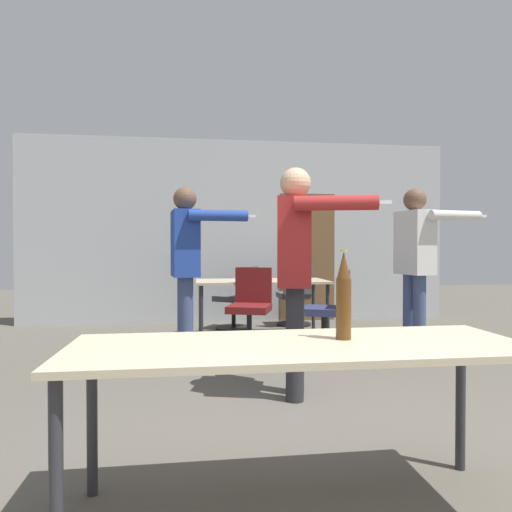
# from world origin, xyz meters

# --- Properties ---
(back_wall) EXTENTS (6.79, 0.12, 2.88)m
(back_wall) POSITION_xyz_m (0.02, 5.76, 1.43)
(back_wall) COLOR #B2B5B7
(back_wall) RESTS_ON ground_plane
(conference_table_near) EXTENTS (1.99, 0.68, 0.75)m
(conference_table_near) POSITION_xyz_m (-0.26, 0.44, 0.68)
(conference_table_near) COLOR #C6B793
(conference_table_near) RESTS_ON ground_plane
(conference_table_far) EXTENTS (1.69, 0.81, 0.75)m
(conference_table_far) POSITION_xyz_m (0.15, 4.36, 0.68)
(conference_table_far) COLOR #C6B793
(conference_table_far) RESTS_ON ground_plane
(person_right_polo) EXTENTS (0.77, 0.79, 1.79)m
(person_right_polo) POSITION_xyz_m (0.08, 1.98, 1.08)
(person_right_polo) COLOR #28282D
(person_right_polo) RESTS_ON ground_plane
(person_center_tall) EXTENTS (0.88, 0.64, 1.82)m
(person_center_tall) POSITION_xyz_m (1.68, 3.20, 1.10)
(person_center_tall) COLOR #3D4C75
(person_center_tall) RESTS_ON ground_plane
(person_far_watching) EXTENTS (0.88, 0.68, 1.80)m
(person_far_watching) POSITION_xyz_m (-0.80, 3.31, 1.09)
(person_far_watching) COLOR #3D4C75
(person_far_watching) RESTS_ON ground_plane
(office_chair_far_right) EXTENTS (0.68, 0.66, 0.91)m
(office_chair_far_right) POSITION_xyz_m (-0.09, 5.02, 0.42)
(office_chair_far_right) COLOR black
(office_chair_far_right) RESTS_ON ground_plane
(office_chair_mid_tucked) EXTENTS (0.64, 0.60, 0.91)m
(office_chair_mid_tucked) POSITION_xyz_m (0.82, 3.51, 0.42)
(office_chair_mid_tucked) COLOR black
(office_chair_mid_tucked) RESTS_ON ground_plane
(office_chair_near_pushed) EXTENTS (0.59, 0.64, 0.94)m
(office_chair_near_pushed) POSITION_xyz_m (-0.07, 3.73, 0.44)
(office_chair_near_pushed) COLOR black
(office_chair_near_pushed) RESTS_ON ground_plane
(office_chair_far_left) EXTENTS (0.52, 0.56, 0.91)m
(office_chair_far_left) POSITION_xyz_m (0.78, 5.19, 0.42)
(office_chair_far_left) COLOR black
(office_chair_far_left) RESTS_ON ground_plane
(beer_bottle) EXTENTS (0.07, 0.07, 0.41)m
(beer_bottle) POSITION_xyz_m (-0.04, 0.50, 0.94)
(beer_bottle) COLOR #563314
(beer_bottle) RESTS_ON conference_table_near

